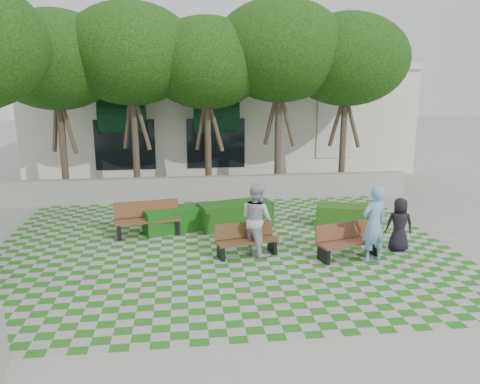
{
  "coord_description": "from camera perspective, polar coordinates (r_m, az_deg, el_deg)",
  "views": [
    {
      "loc": [
        -1.04,
        -10.73,
        4.33
      ],
      "look_at": [
        0.5,
        1.5,
        1.4
      ],
      "focal_mm": 35.0,
      "sensor_mm": 36.0,
      "label": 1
    }
  ],
  "objects": [
    {
      "name": "ground",
      "position": [
        11.62,
        -1.54,
        -8.52
      ],
      "size": [
        90.0,
        90.0,
        0.0
      ],
      "primitive_type": "plane",
      "color": "gray",
      "rests_on": "ground"
    },
    {
      "name": "lawn",
      "position": [
        12.54,
        -2.0,
        -6.8
      ],
      "size": [
        12.0,
        12.0,
        0.0
      ],
      "primitive_type": "plane",
      "color": "#2B721E",
      "rests_on": "ground"
    },
    {
      "name": "sidewalk_south",
      "position": [
        7.49,
        2.3,
        -21.91
      ],
      "size": [
        16.0,
        2.0,
        0.01
      ],
      "primitive_type": "cube",
      "color": "#9E9B93",
      "rests_on": "ground"
    },
    {
      "name": "retaining_wall",
      "position": [
        17.4,
        -3.57,
        0.46
      ],
      "size": [
        15.0,
        0.36,
        0.9
      ],
      "primitive_type": "cube",
      "color": "#9E9B93",
      "rests_on": "ground"
    },
    {
      "name": "bench_east",
      "position": [
        12.08,
        12.98,
        -5.88
      ],
      "size": [
        1.73,
        0.97,
        0.86
      ],
      "rotation": [
        0.0,
        0.0,
        0.27
      ],
      "color": "brown",
      "rests_on": "ground"
    },
    {
      "name": "bench_mid",
      "position": [
        11.93,
        0.75,
        -5.88
      ],
      "size": [
        1.64,
        0.85,
        0.82
      ],
      "rotation": [
        0.0,
        0.0,
        0.22
      ],
      "color": "#51351B",
      "rests_on": "ground"
    },
    {
      "name": "bench_west",
      "position": [
        13.7,
        -11.21,
        -3.27
      ],
      "size": [
        1.92,
        0.91,
        0.97
      ],
      "rotation": [
        0.0,
        0.0,
        0.17
      ],
      "color": "brown",
      "rests_on": "ground"
    },
    {
      "name": "hedge_east",
      "position": [
        14.61,
        12.95,
        -2.88
      ],
      "size": [
        2.01,
        1.27,
        0.66
      ],
      "primitive_type": "cube",
      "rotation": [
        0.0,
        0.0,
        -0.3
      ],
      "color": "#244E14",
      "rests_on": "ground"
    },
    {
      "name": "hedge_midright",
      "position": [
        14.18,
        -0.55,
        -2.79
      ],
      "size": [
        2.33,
        1.4,
        0.76
      ],
      "primitive_type": "cube",
      "rotation": [
        0.0,
        0.0,
        0.26
      ],
      "color": "#184712",
      "rests_on": "ground"
    },
    {
      "name": "hedge_midleft",
      "position": [
        13.99,
        -7.63,
        -3.31
      ],
      "size": [
        2.11,
        1.36,
        0.69
      ],
      "primitive_type": "cube",
      "rotation": [
        0.0,
        0.0,
        0.32
      ],
      "color": "#154D14",
      "rests_on": "ground"
    },
    {
      "name": "person_blue",
      "position": [
        11.81,
        15.99,
        -3.79
      ],
      "size": [
        0.8,
        0.65,
        1.9
      ],
      "primitive_type": "imported",
      "rotation": [
        0.0,
        0.0,
        3.46
      ],
      "color": "#77AAD8",
      "rests_on": "ground"
    },
    {
      "name": "person_dark",
      "position": [
        12.82,
        18.85,
        -3.8
      ],
      "size": [
        0.76,
        0.56,
        1.41
      ],
      "primitive_type": "imported",
      "rotation": [
        0.0,
        0.0,
        2.97
      ],
      "color": "black",
      "rests_on": "ground"
    },
    {
      "name": "person_white",
      "position": [
        11.86,
        2.04,
        -3.3
      ],
      "size": [
        1.1,
        1.14,
        1.86
      ],
      "primitive_type": "imported",
      "rotation": [
        0.0,
        0.0,
        2.19
      ],
      "color": "silver",
      "rests_on": "ground"
    },
    {
      "name": "tree_row",
      "position": [
        16.72,
        -10.4,
        16.08
      ],
      "size": [
        17.7,
        13.4,
        7.41
      ],
      "color": "#47382B",
      "rests_on": "ground"
    },
    {
      "name": "building",
      "position": [
        24.95,
        -2.66,
        9.2
      ],
      "size": [
        18.0,
        8.92,
        5.15
      ],
      "color": "silver",
      "rests_on": "ground"
    }
  ]
}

